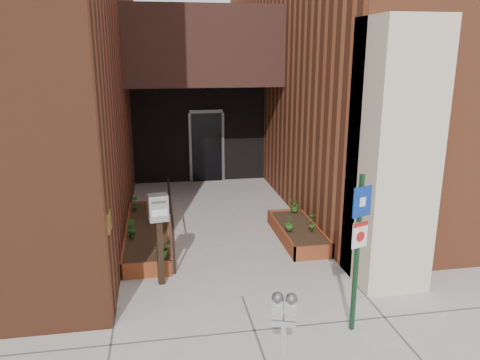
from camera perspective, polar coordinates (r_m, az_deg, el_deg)
name	(u,v)px	position (r m, az deg, el deg)	size (l,w,h in m)	color
ground	(242,296)	(7.88, 0.25, -13.97)	(80.00, 80.00, 0.00)	#9E9991
architecture	(191,10)	(13.75, -5.94, 19.91)	(20.00, 14.60, 10.00)	brown
planter_left	(148,234)	(10.17, -11.18, -6.46)	(0.90, 3.60, 0.30)	maroon
planter_right	(298,233)	(10.11, 7.03, -6.42)	(0.80, 2.20, 0.30)	maroon
handrail	(171,206)	(9.91, -8.47, -3.14)	(0.04, 3.34, 0.90)	black
parking_meter	(284,317)	(5.45, 5.39, -16.24)	(0.30, 0.19, 1.30)	#B8B7BA
sign_post	(359,238)	(6.60, 14.27, -6.85)	(0.30, 0.13, 2.30)	#13351D
payment_dropbox	(159,220)	(7.91, -9.88, -4.87)	(0.35, 0.28, 1.60)	black
shrub_left_a	(163,248)	(8.56, -9.43, -8.16)	(0.32, 0.32, 0.35)	#21601B
shrub_left_b	(131,228)	(9.58, -13.13, -5.76)	(0.19, 0.19, 0.35)	#1D5D1A
shrub_left_c	(153,209)	(10.52, -10.55, -3.52)	(0.23, 0.23, 0.41)	#1A5C1C
shrub_left_d	(135,203)	(11.15, -12.72, -2.77)	(0.18, 0.18, 0.34)	#1F5719
shrub_right_a	(290,223)	(9.72, 6.06, -5.23)	(0.18, 0.18, 0.32)	#245418
shrub_right_b	(312,222)	(9.78, 8.81, -5.02)	(0.20, 0.20, 0.37)	#295D1A
shrub_right_c	(295,205)	(10.86, 6.72, -3.03)	(0.28, 0.28, 0.32)	#2A621C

